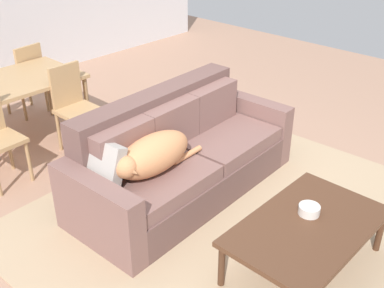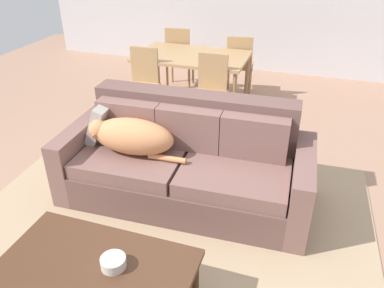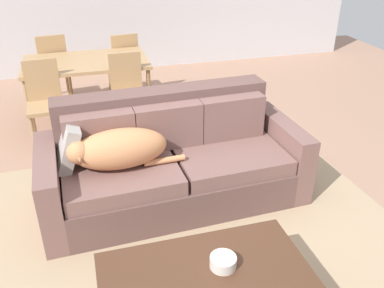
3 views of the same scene
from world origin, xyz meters
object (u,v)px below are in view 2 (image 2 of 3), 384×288
Objects in this scene: coffee_table at (93,274)px; dining_chair_far_left at (179,55)px; dog_on_left_cushion at (131,136)px; throw_pillow_by_left_arm at (102,121)px; bowl_on_coffee_table at (113,262)px; dining_table at (192,60)px; dining_chair_near_left at (142,81)px; dining_chair_near_right at (210,89)px; couch at (187,163)px; dining_chair_far_right at (239,63)px.

coffee_table is 4.06m from dining_chair_far_left.
throw_pillow_by_left_arm is (-0.38, 0.16, 0.01)m from dog_on_left_cushion.
dining_chair_far_left is (-0.87, 3.96, 0.15)m from coffee_table.
bowl_on_coffee_table is 3.36m from dining_table.
throw_pillow_by_left_arm is at bearing 116.71° from coffee_table.
coffee_table is 3.41m from dining_table.
dining_chair_near_right is at bearing -3.49° from dining_chair_near_left.
dining_table reaches higher than coffee_table.
dining_chair_near_right is (-0.18, 1.39, 0.17)m from couch.
dining_chair_far_right reaches higher than dining_table.
dog_on_left_cushion is 1.34m from coffee_table.
couch is 2.43× the size of dining_chair_near_right.
couch is at bearing -73.16° from dining_table.
dining_chair_far_left is at bearing 98.78° from dog_on_left_cushion.
dining_chair_near_left is at bearing 78.18° from dining_chair_far_left.
couch is 14.15× the size of bowl_on_coffee_table.
bowl_on_coffee_table reaches higher than coffee_table.
throw_pillow_by_left_arm is 1.62m from coffee_table.
bowl_on_coffee_table is at bearing -80.04° from dining_table.
dog_on_left_cushion is 0.75× the size of coffee_table.
dining_chair_near_right reaches higher than throw_pillow_by_left_arm.
dog_on_left_cushion is 0.41m from throw_pillow_by_left_arm.
throw_pillow_by_left_arm is at bearing 176.69° from couch.
dining_chair_far_left reaches higher than bowl_on_coffee_table.
couch is 2.50× the size of dining_chair_far_right.
dining_chair_near_right reaches higher than couch.
dining_chair_near_right is (0.29, 1.54, -0.11)m from dog_on_left_cushion.
throw_pillow_by_left_arm is at bearing 65.15° from dining_chair_far_right.
throw_pillow_by_left_arm is 1.53m from dining_chair_near_right.
dining_chair_near_left is at bearing 178.57° from dining_chair_near_right.
couch is 0.89m from throw_pillow_by_left_arm.
couch is 1.77m from dining_chair_near_left.
coffee_table is 3.97m from dining_chair_far_right.
dining_table is (-0.59, 1.95, 0.33)m from couch.
dining_chair_near_right is at bearing 76.93° from dining_chair_far_right.
dining_table is 1.54× the size of dining_chair_far_left.
dining_table is at bearing 104.53° from couch.
dining_chair_far_left reaches higher than dining_chair_far_right.
dog_on_left_cushion is at bearing -23.39° from throw_pillow_by_left_arm.
dining_chair_near_left is at bearing 99.37° from throw_pillow_by_left_arm.
coffee_table is 7.69× the size of bowl_on_coffee_table.
coffee_table is 2.97m from dining_chair_near_left.
dining_chair_near_left is at bearing 109.06° from dog_on_left_cushion.
dining_table is at bearing 99.96° from bowl_on_coffee_table.
dining_chair_far_right reaches higher than bowl_on_coffee_table.
coffee_table is at bearing -90.20° from dining_chair_near_right.
bowl_on_coffee_table is 2.75m from dining_chair_near_right.
couch is 0.56m from dog_on_left_cushion.
coffee_table is 1.29× the size of dining_chair_far_left.
dog_on_left_cushion is at bearing -71.91° from dining_chair_near_left.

